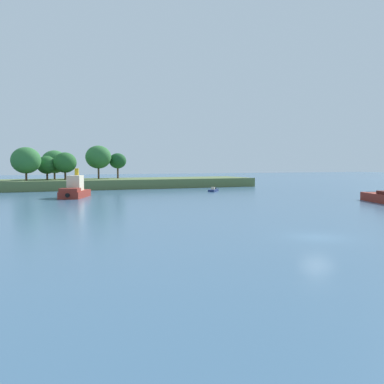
% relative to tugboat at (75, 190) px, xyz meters
% --- Properties ---
extents(ground_plane, '(400.00, 400.00, 0.00)m').
position_rel_tugboat_xyz_m(ground_plane, '(11.65, -48.40, -1.26)').
color(ground_plane, '#3D607F').
extents(treeline_island, '(61.17, 15.41, 10.06)m').
position_rel_tugboat_xyz_m(treeline_island, '(11.89, 26.14, 1.44)').
color(treeline_island, '#566B3D').
rests_on(treeline_island, ground).
extents(tugboat, '(6.58, 9.42, 4.95)m').
position_rel_tugboat_xyz_m(tugboat, '(0.00, 0.00, 0.00)').
color(tugboat, maroon).
rests_on(tugboat, ground).
extents(fishing_skiff, '(3.61, 4.00, 0.91)m').
position_rel_tugboat_xyz_m(fishing_skiff, '(28.81, 4.94, -1.02)').
color(fishing_skiff, navy).
rests_on(fishing_skiff, ground).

